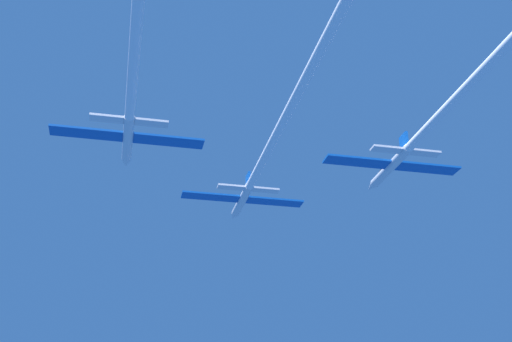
{
  "coord_description": "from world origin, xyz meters",
  "views": [
    {
      "loc": [
        -13.21,
        -71.7,
        -28.71
      ],
      "look_at": [
        0.21,
        -9.27,
        0.46
      ],
      "focal_mm": 45.44,
      "sensor_mm": 36.0,
      "label": 1
    }
  ],
  "objects": [
    {
      "name": "jet_left_wing",
      "position": [
        -13.65,
        -25.84,
        0.54
      ],
      "size": [
        14.81,
        43.89,
        2.45
      ],
      "color": "silver"
    },
    {
      "name": "jet_lead",
      "position": [
        0.48,
        -16.11,
        0.72
      ],
      "size": [
        14.81,
        53.22,
        2.45
      ],
      "color": "silver"
    },
    {
      "name": "jet_right_wing",
      "position": [
        13.8,
        -27.88,
        0.19
      ],
      "size": [
        14.81,
        48.24,
        2.45
      ],
      "color": "silver"
    }
  ]
}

